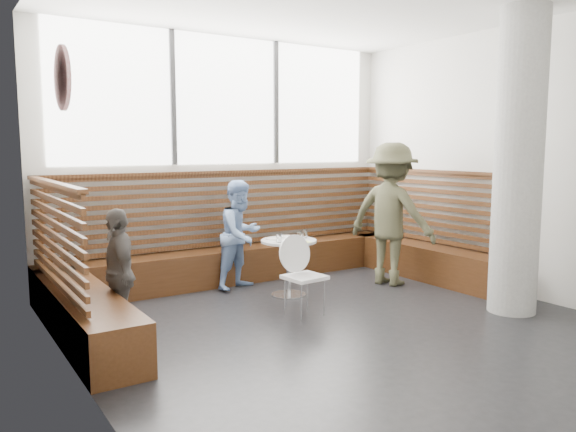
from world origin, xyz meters
TOP-DOWN VIEW (x-y plane):
  - room at (0.00, 0.00)m, footprint 5.00×5.00m
  - booth at (0.00, 1.77)m, footprint 5.00×2.50m
  - concrete_column at (1.85, -0.60)m, footprint 0.50×0.50m
  - wall_art at (-2.46, 0.40)m, footprint 0.03×0.50m
  - cafe_table at (0.17, 1.25)m, footprint 0.66×0.66m
  - cafe_chair at (-0.12, 0.56)m, footprint 0.40×0.39m
  - adult_man at (1.60, 1.03)m, footprint 1.02×1.33m
  - child_back at (-0.13, 1.88)m, footprint 0.80×0.72m
  - child_left at (-1.95, 0.88)m, footprint 0.38×0.74m
  - plate_near at (0.03, 1.38)m, footprint 0.18×0.18m
  - plate_far at (0.25, 1.41)m, footprint 0.21×0.21m
  - glass_left at (-0.01, 1.17)m, footprint 0.06×0.06m
  - glass_mid at (0.26, 1.15)m, footprint 0.07×0.07m
  - glass_right at (0.42, 1.27)m, footprint 0.06×0.06m
  - menu_card at (0.20, 1.02)m, footprint 0.21×0.16m

SIDE VIEW (x-z plane):
  - booth at x=0.00m, z-range -0.31..1.13m
  - cafe_table at x=0.17m, z-range 0.15..0.83m
  - cafe_chair at x=-0.12m, z-range 0.07..0.91m
  - child_left at x=-1.95m, z-range 0.00..1.21m
  - menu_card at x=0.20m, z-range 0.68..0.68m
  - child_back at x=-0.13m, z-range 0.00..1.36m
  - plate_near at x=0.03m, z-range 0.68..0.69m
  - plate_far at x=0.25m, z-range 0.68..0.69m
  - glass_left at x=-0.01m, z-range 0.68..0.78m
  - glass_right at x=0.42m, z-range 0.68..0.78m
  - glass_mid at x=0.26m, z-range 0.68..0.78m
  - adult_man at x=1.60m, z-range 0.00..1.83m
  - concrete_column at x=1.85m, z-range 0.00..3.20m
  - room at x=0.00m, z-range 0.00..3.20m
  - wall_art at x=-2.46m, z-range 2.05..2.55m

